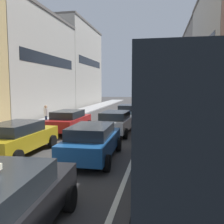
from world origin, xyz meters
name	(u,v)px	position (x,y,z in m)	size (l,w,h in m)	color
sidewalk_left	(61,118)	(-6.70, 20.00, 0.07)	(2.60, 64.00, 0.14)	#9E9E9E
lane_stripe_left	(111,120)	(-1.70, 20.00, 0.01)	(0.16, 60.00, 0.01)	silver
lane_stripe_right	(148,121)	(1.70, 20.00, 0.01)	(0.16, 60.00, 0.01)	silver
building_row_left	(20,56)	(-12.00, 21.77, 6.31)	(7.20, 43.90, 13.62)	tan
removalist_box_truck	(197,133)	(3.70, 4.07, 1.97)	(2.74, 7.72, 3.58)	navy
sedan_centre_lane_second	(92,141)	(-0.02, 7.75, 0.80)	(2.15, 4.35, 1.49)	#194C8C
wagon_left_lane_second	(18,137)	(-3.53, 7.80, 0.80)	(2.19, 4.36, 1.49)	#B29319
hatchback_centre_lane_third	(116,122)	(-0.04, 13.45, 0.80)	(2.20, 4.37, 1.49)	silver
sedan_left_lane_third	(69,121)	(-3.26, 13.39, 0.80)	(2.09, 4.32, 1.49)	#A51E1E
coupe_centre_lane_fourth	(128,112)	(-0.02, 19.54, 0.80)	(2.21, 4.37, 1.49)	#759EB7
sedan_right_lane_behind_truck	(168,131)	(3.22, 10.87, 0.80)	(2.11, 4.32, 1.49)	black
bus_mid_queue_primary	(166,89)	(3.37, 27.81, 2.83)	(3.04, 10.57, 5.06)	navy
pedestrian_far_sidewalk	(46,114)	(-5.96, 15.42, 0.95)	(0.34, 0.47, 1.66)	#262D47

